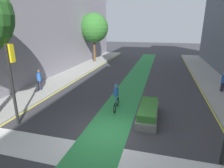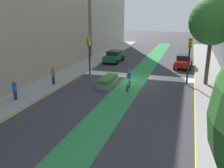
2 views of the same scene
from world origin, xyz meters
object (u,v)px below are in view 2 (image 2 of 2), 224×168
traffic_signal_near_left (189,52)px  median_planter (108,81)px  street_tree_near (213,22)px  car_green_right_near (114,56)px  pedestrian_sidewalk_right_a (15,90)px  car_red_left_near (183,61)px  traffic_signal_near_right (89,48)px  pedestrian_sidewalk_left_a (217,93)px  pedestrian_sidewalk_right_b (53,76)px  cyclist_in_lane (129,79)px

traffic_signal_near_left → median_planter: size_ratio=1.35×
traffic_signal_near_left → street_tree_near: size_ratio=0.57×
street_tree_near → car_green_right_near: bearing=-33.5°
traffic_signal_near_left → pedestrian_sidewalk_right_a: bearing=34.6°
pedestrian_sidewalk_right_a → car_red_left_near: bearing=-126.5°
traffic_signal_near_right → pedestrian_sidewalk_left_a: (-12.60, 5.63, -1.90)m
traffic_signal_near_right → pedestrian_sidewalk_left_a: bearing=155.9°
traffic_signal_near_right → car_red_left_near: (-9.75, -7.03, -2.15)m
pedestrian_sidewalk_right_a → pedestrian_sidewalk_right_b: 4.67m
car_red_left_near → median_planter: size_ratio=1.29×
car_red_left_near → pedestrian_sidewalk_right_a: pedestrian_sidewalk_right_a is taller
car_red_left_near → street_tree_near: (-2.34, 7.24, 5.09)m
pedestrian_sidewalk_left_a → street_tree_near: (0.51, -5.43, 4.84)m
cyclist_in_lane → pedestrian_sidewalk_right_b: 7.17m
traffic_signal_near_right → car_green_right_near: 7.79m
pedestrian_sidewalk_right_a → pedestrian_sidewalk_right_b: (-0.66, -4.63, 0.02)m
car_red_left_near → median_planter: 12.04m
cyclist_in_lane → traffic_signal_near_left: bearing=-147.6°
traffic_signal_near_right → traffic_signal_near_left: 10.39m
cyclist_in_lane → pedestrian_sidewalk_left_a: bearing=165.1°
traffic_signal_near_right → pedestrian_sidewalk_right_a: (2.38, 9.34, -1.98)m
car_red_left_near → pedestrian_sidewalk_left_a: bearing=102.7°
traffic_signal_near_left → street_tree_near: street_tree_near is taller
pedestrian_sidewalk_right_b → median_planter: 5.25m
car_green_right_near → car_red_left_near: bearing=177.3°
traffic_signal_near_right → car_red_left_near: size_ratio=0.98×
traffic_signal_near_left → cyclist_in_lane: traffic_signal_near_left is taller
pedestrian_sidewalk_left_a → pedestrian_sidewalk_right_a: bearing=13.9°
traffic_signal_near_left → cyclist_in_lane: bearing=32.4°
pedestrian_sidewalk_right_b → street_tree_near: (-13.81, -4.51, 4.90)m
median_planter → cyclist_in_lane: bearing=163.4°
cyclist_in_lane → median_planter: cyclist_in_lane is taller
traffic_signal_near_right → car_red_left_near: bearing=-144.2°
car_red_left_near → pedestrian_sidewalk_right_a: size_ratio=2.62×
traffic_signal_near_left → pedestrian_sidewalk_left_a: 5.93m
car_green_right_near → street_tree_near: street_tree_near is taller
pedestrian_sidewalk_right_b → median_planter: pedestrian_sidewalk_right_b is taller
pedestrian_sidewalk_right_a → pedestrian_sidewalk_left_a: 15.43m
car_red_left_near → pedestrian_sidewalk_right_b: pedestrian_sidewalk_right_b is taller
cyclist_in_lane → median_planter: 2.32m
pedestrian_sidewalk_right_b → street_tree_near: 15.33m
pedestrian_sidewalk_left_a → pedestrian_sidewalk_right_b: pedestrian_sidewalk_left_a is taller
car_green_right_near → pedestrian_sidewalk_left_a: bearing=132.7°
car_red_left_near → median_planter: (6.52, 10.11, -0.40)m
traffic_signal_near_left → pedestrian_sidewalk_right_a: size_ratio=2.76×
traffic_signal_near_left → pedestrian_sidewalk_left_a: bearing=113.7°
pedestrian_sidewalk_left_a → car_green_right_near: bearing=-47.3°
car_red_left_near → pedestrian_sidewalk_left_a: pedestrian_sidewalk_left_a is taller
traffic_signal_near_right → cyclist_in_lane: (-5.39, 3.71, -1.99)m
pedestrian_sidewalk_left_a → traffic_signal_near_right: bearing=-24.1°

